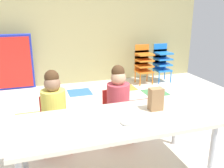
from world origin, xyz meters
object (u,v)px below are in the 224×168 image
object	(u,v)px
seated_child_middle_seat	(118,97)
paper_plate_near_edge	(127,124)
paper_plate_center_table	(119,113)
kid_chair_blue_stack	(162,60)
paper_bag_brown	(156,99)
seated_child_near_camera	(54,104)
folded_activity_table	(8,63)
donut_powdered_on_plate	(127,122)
craft_table	(116,124)
kid_chair_orange_stack	(143,62)

from	to	relation	value
seated_child_middle_seat	paper_plate_near_edge	xyz separation A→B (m)	(-0.17, -0.73, 0.03)
seated_child_middle_seat	paper_plate_center_table	bearing A→B (deg)	-108.44
kid_chair_blue_stack	paper_bag_brown	xyz separation A→B (m)	(-1.50, -2.58, 0.23)
seated_child_near_camera	seated_child_middle_seat	xyz separation A→B (m)	(0.72, 0.00, 0.00)
kid_chair_blue_stack	paper_plate_near_edge	world-z (taller)	kid_chair_blue_stack
folded_activity_table	donut_powdered_on_plate	world-z (taller)	folded_activity_table
paper_plate_near_edge	donut_powdered_on_plate	xyz separation A→B (m)	(-0.00, 0.00, 0.02)
seated_child_middle_seat	paper_bag_brown	distance (m)	0.57
craft_table	paper_plate_center_table	distance (m)	0.15
paper_plate_center_table	donut_powdered_on_plate	bearing A→B (deg)	-92.88
paper_bag_brown	kid_chair_blue_stack	bearing A→B (deg)	59.78
kid_chair_blue_stack	seated_child_near_camera	bearing A→B (deg)	-139.64
folded_activity_table	paper_plate_center_table	world-z (taller)	folded_activity_table
craft_table	paper_plate_center_table	bearing A→B (deg)	61.38
kid_chair_blue_stack	paper_plate_near_edge	distance (m)	3.37
folded_activity_table	paper_plate_near_edge	size ratio (longest dim) A/B	6.04
donut_powdered_on_plate	paper_bag_brown	bearing A→B (deg)	29.35
kid_chair_orange_stack	donut_powdered_on_plate	distance (m)	3.15
kid_chair_blue_stack	paper_plate_near_edge	xyz separation A→B (m)	(-1.88, -2.80, 0.13)
craft_table	kid_chair_blue_stack	bearing A→B (deg)	54.03
folded_activity_table	paper_plate_near_edge	bearing A→B (deg)	-69.25
seated_child_near_camera	craft_table	bearing A→B (deg)	-50.43
seated_child_middle_seat	paper_plate_center_table	xyz separation A→B (m)	(-0.16, -0.48, 0.03)
seated_child_middle_seat	paper_plate_near_edge	distance (m)	0.75
kid_chair_orange_stack	paper_plate_near_edge	size ratio (longest dim) A/B	4.44
seated_child_near_camera	paper_plate_center_table	distance (m)	0.74
paper_plate_center_table	donut_powdered_on_plate	size ratio (longest dim) A/B	1.60
seated_child_middle_seat	paper_bag_brown	xyz separation A→B (m)	(0.20, -0.52, 0.13)
seated_child_middle_seat	donut_powdered_on_plate	distance (m)	0.75
kid_chair_blue_stack	paper_bag_brown	size ratio (longest dim) A/B	3.64
kid_chair_blue_stack	donut_powdered_on_plate	bearing A→B (deg)	-123.95
paper_plate_center_table	craft_table	bearing A→B (deg)	-118.62
paper_bag_brown	donut_powdered_on_plate	bearing A→B (deg)	-150.65
paper_plate_center_table	kid_chair_orange_stack	bearing A→B (deg)	60.48
kid_chair_blue_stack	folded_activity_table	bearing A→B (deg)	174.65
craft_table	kid_chair_orange_stack	world-z (taller)	kid_chair_orange_stack
kid_chair_blue_stack	folded_activity_table	distance (m)	3.06
kid_chair_orange_stack	paper_plate_center_table	bearing A→B (deg)	-119.52
folded_activity_table	donut_powdered_on_plate	xyz separation A→B (m)	(1.17, -3.08, 0.06)
kid_chair_blue_stack	folded_activity_table	world-z (taller)	folded_activity_table
paper_plate_center_table	paper_bag_brown	bearing A→B (deg)	-5.83
seated_child_near_camera	kid_chair_blue_stack	bearing A→B (deg)	40.36
craft_table	seated_child_middle_seat	distance (m)	0.64
kid_chair_orange_stack	craft_table	bearing A→B (deg)	-119.48
folded_activity_table	seated_child_middle_seat	bearing A→B (deg)	-60.31
donut_powdered_on_plate	seated_child_near_camera	bearing A→B (deg)	126.91
craft_table	folded_activity_table	bearing A→B (deg)	110.69
paper_plate_near_edge	donut_powdered_on_plate	size ratio (longest dim) A/B	1.60
paper_bag_brown	paper_plate_near_edge	size ratio (longest dim) A/B	1.22
kid_chair_orange_stack	donut_powdered_on_plate	world-z (taller)	kid_chair_orange_stack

